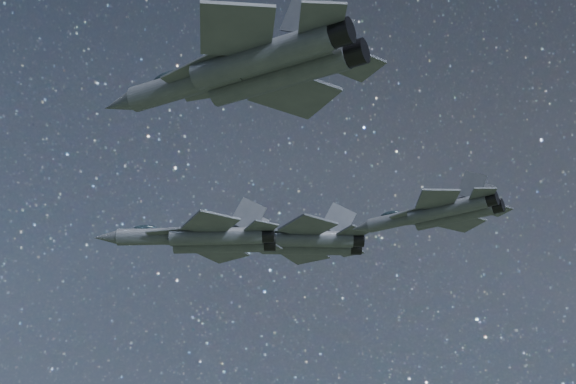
% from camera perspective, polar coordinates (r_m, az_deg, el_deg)
% --- Properties ---
extents(jet_lead, '(18.80, 12.75, 4.73)m').
position_cam_1_polar(jet_lead, '(78.51, -6.09, -3.26)').
color(jet_lead, '#353942').
extents(jet_left, '(20.06, 13.35, 5.10)m').
position_cam_1_polar(jet_left, '(87.63, 0.37, -3.43)').
color(jet_left, '#353942').
extents(jet_right, '(20.37, 14.13, 5.12)m').
position_cam_1_polar(jet_right, '(52.38, -2.81, 8.76)').
color(jet_right, '#353942').
extents(jet_slot, '(16.02, 10.98, 4.02)m').
position_cam_1_polar(jet_slot, '(77.62, 10.63, -1.45)').
color(jet_slot, '#353942').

